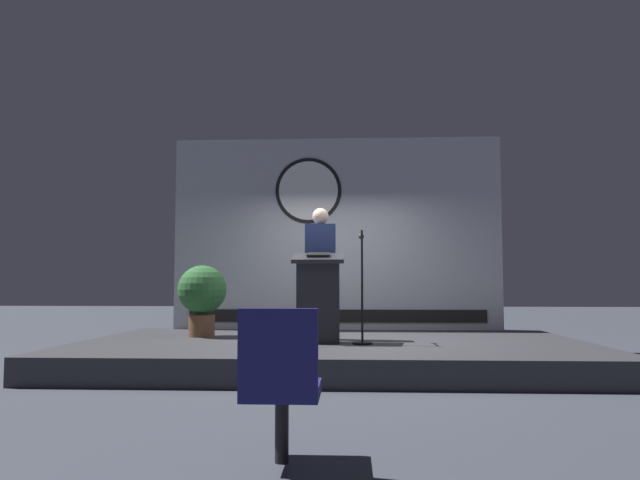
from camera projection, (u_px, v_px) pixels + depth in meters
The scene contains 8 objects.
ground_plane at pixel (333, 364), 7.72m from camera, with size 40.00×40.00×0.00m, color #383D47.
stage_platform at pixel (333, 352), 7.73m from camera, with size 6.40×4.00×0.30m, color #333338.
banner_display at pixel (336, 233), 9.70m from camera, with size 5.28×0.12×3.10m.
podium at pixel (318, 298), 7.44m from camera, with size 0.64×0.50×1.13m.
speaker_person at pixel (320, 272), 7.94m from camera, with size 0.40×0.26×1.74m.
microphone_stand at pixel (362, 304), 7.31m from camera, with size 0.24×0.51×1.39m.
potted_plant at pixel (202, 294), 8.33m from camera, with size 0.67×0.67×0.99m.
audience_chair_left at pixel (280, 378), 3.39m from camera, with size 0.44×0.45×0.89m.
Camera 1 is at (0.22, -7.82, 1.02)m, focal length 33.61 mm.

